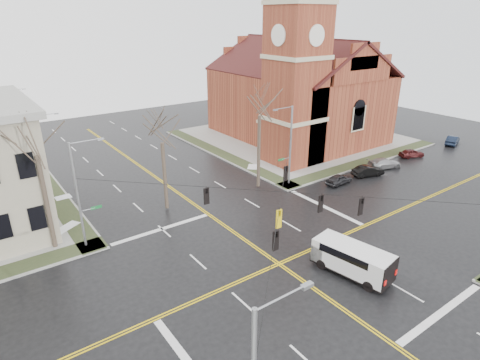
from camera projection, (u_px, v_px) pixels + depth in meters
ground at (279, 264)px, 31.46m from camera, size 120.00×120.00×0.00m
sidewalks at (279, 263)px, 31.43m from camera, size 80.00×80.00×0.17m
road_markings at (279, 264)px, 31.46m from camera, size 100.00×100.00×0.01m
church at (297, 85)px, 60.27m from camera, size 24.28×27.48×27.50m
signal_pole_ne at (289, 144)px, 44.34m from camera, size 2.75×0.22×9.00m
signal_pole_nw at (80, 192)px, 32.06m from camera, size 2.75×0.22×9.00m
span_wires at (282, 192)px, 29.11m from camera, size 23.02×23.02×0.03m
traffic_signals at (288, 204)px, 28.89m from camera, size 8.21×8.26×1.30m
streetlight_north_a at (44, 146)px, 44.97m from camera, size 2.30×0.20×8.00m
streetlight_north_b at (15, 114)px, 59.96m from camera, size 2.30×0.20×8.00m
cargo_van at (350, 257)px, 29.97m from camera, size 3.34×6.27×2.27m
parked_car_a at (339, 179)px, 46.16m from camera, size 3.60×1.62×1.20m
parked_car_b at (368, 171)px, 48.54m from camera, size 4.16×2.36×1.30m
parked_car_c at (384, 163)px, 51.11m from camera, size 4.78×3.03×1.29m
parked_car_d at (412, 153)px, 55.01m from camera, size 3.76×2.50×1.19m
parked_car_e at (453, 140)px, 60.51m from camera, size 4.31×2.62×1.34m
tree_nw_far at (36, 149)px, 30.35m from camera, size 4.00×4.00×12.03m
tree_nw_near at (162, 138)px, 37.60m from camera, size 4.00×4.00×10.21m
tree_ne at (260, 111)px, 42.25m from camera, size 4.00×4.00×12.13m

